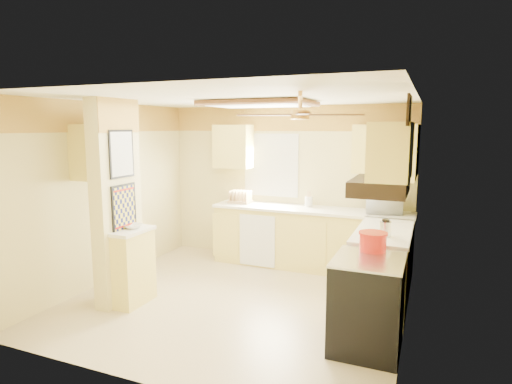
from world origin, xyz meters
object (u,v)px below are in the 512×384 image
at_px(dutch_oven, 373,241).
at_px(bowl, 133,226).
at_px(kettle, 385,229).
at_px(microwave, 384,204).
at_px(stove, 367,303).

bearing_deg(dutch_oven, bowl, -175.31).
bearing_deg(bowl, kettle, 15.02).
bearing_deg(microwave, dutch_oven, 83.34).
height_order(microwave, dutch_oven, microwave).
xyz_separation_m(stove, bowl, (-2.83, 0.05, 0.51)).
distance_m(microwave, bowl, 3.47).
bearing_deg(stove, kettle, 85.59).
distance_m(stove, dutch_oven, 0.62).
xyz_separation_m(microwave, dutch_oven, (0.09, -1.90, -0.06)).
distance_m(bowl, kettle, 2.99).
bearing_deg(bowl, dutch_oven, 4.69).
xyz_separation_m(stove, microwave, (-0.09, 2.18, 0.62)).
bearing_deg(kettle, dutch_oven, -97.10).
relative_size(microwave, bowl, 2.33).
height_order(stove, bowl, bowl).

